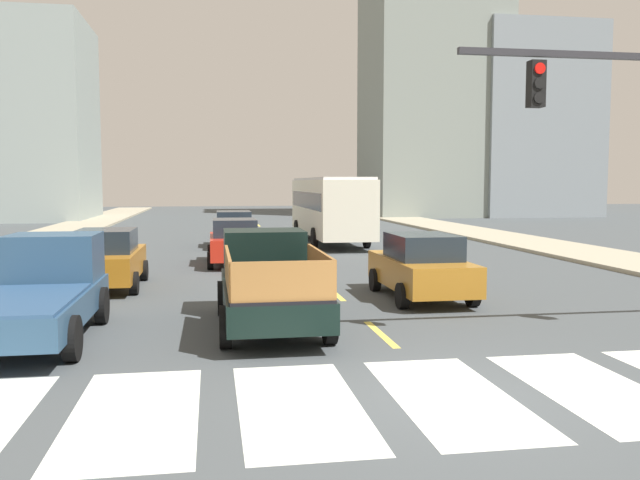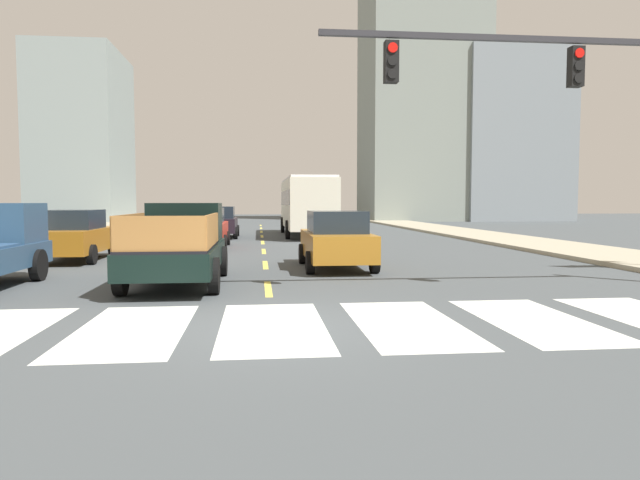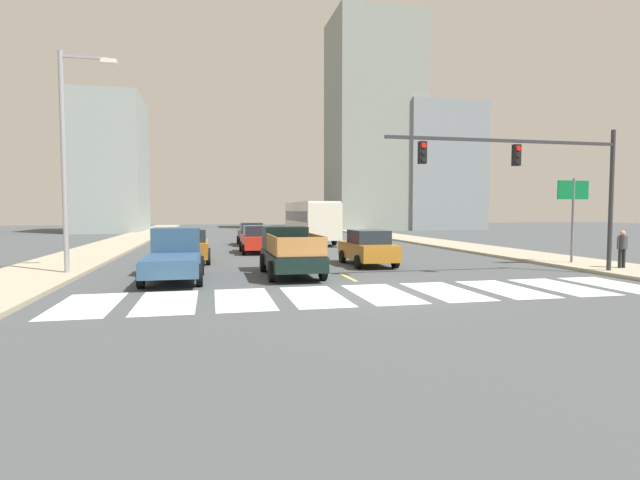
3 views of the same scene
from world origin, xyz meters
TOP-DOWN VIEW (x-y plane):
  - ground_plane at (0.00, 0.00)m, footprint 160.00×160.00m
  - sidewalk_right at (12.35, 18.00)m, footprint 3.89×110.00m
  - crosswalk_stripe_2 at (-4.40, 0.00)m, footprint 1.67×3.88m
  - crosswalk_stripe_3 at (-2.20, 0.00)m, footprint 1.67×3.88m
  - crosswalk_stripe_4 at (0.00, 0.00)m, footprint 1.67×3.88m
  - crosswalk_stripe_5 at (2.20, 0.00)m, footprint 1.67×3.88m
  - lane_dash_0 at (0.00, 4.00)m, footprint 0.16×2.40m
  - lane_dash_1 at (0.00, 9.00)m, footprint 0.16×2.40m
  - lane_dash_2 at (0.00, 14.00)m, footprint 0.16×2.40m
  - lane_dash_3 at (0.00, 19.00)m, footprint 0.16×2.40m
  - lane_dash_4 at (0.00, 24.00)m, footprint 0.16×2.40m
  - lane_dash_5 at (0.00, 29.00)m, footprint 0.16×2.40m
  - lane_dash_6 at (0.00, 34.00)m, footprint 0.16×2.40m
  - lane_dash_7 at (0.00, 39.00)m, footprint 0.16×2.40m
  - pickup_stakebed at (-2.15, 5.34)m, footprint 2.18×5.20m
  - pickup_dark at (-6.72, 4.90)m, footprint 2.18×5.20m
  - city_bus at (2.59, 24.40)m, footprint 2.72×10.80m
  - sedan_near_right at (-2.52, 16.06)m, footprint 2.02×4.40m
  - sedan_far at (-6.37, 11.03)m, footprint 2.02×4.40m
  - sedan_near_left at (2.10, 7.87)m, footprint 2.02×4.40m
  - sedan_mid at (-2.31, 23.04)m, footprint 2.02×4.40m
  - tower_tall_centre at (16.91, 50.82)m, footprint 11.83×10.12m
  - block_mid_left at (25.97, 51.02)m, footprint 11.01×11.35m
  - block_mid_right at (-17.07, 49.55)m, footprint 7.59×11.00m

SIDE VIEW (x-z plane):
  - ground_plane at x=0.00m, z-range 0.00..0.00m
  - lane_dash_0 at x=0.00m, z-range 0.00..0.01m
  - lane_dash_1 at x=0.00m, z-range 0.00..0.01m
  - lane_dash_2 at x=0.00m, z-range 0.00..0.01m
  - lane_dash_3 at x=0.00m, z-range 0.00..0.01m
  - lane_dash_4 at x=0.00m, z-range 0.00..0.01m
  - lane_dash_5 at x=0.00m, z-range 0.00..0.01m
  - lane_dash_6 at x=0.00m, z-range 0.00..0.01m
  - lane_dash_7 at x=0.00m, z-range 0.00..0.01m
  - crosswalk_stripe_2 at x=-4.40m, z-range 0.00..0.01m
  - crosswalk_stripe_3 at x=-2.20m, z-range 0.00..0.01m
  - crosswalk_stripe_4 at x=0.00m, z-range 0.00..0.01m
  - crosswalk_stripe_5 at x=2.20m, z-range 0.00..0.01m
  - sidewalk_right at x=12.35m, z-range 0.00..0.15m
  - sedan_near_right at x=-2.52m, z-range 0.00..1.72m
  - sedan_far at x=-6.37m, z-range 0.00..1.72m
  - sedan_near_left at x=2.10m, z-range 0.00..1.72m
  - sedan_mid at x=-2.31m, z-range 0.00..1.72m
  - pickup_dark at x=-6.72m, z-range -0.06..1.90m
  - pickup_stakebed at x=-2.15m, z-range -0.04..1.92m
  - city_bus at x=2.59m, z-range 0.29..3.61m
  - block_mid_right at x=-17.07m, z-range 0.00..16.29m
  - block_mid_left at x=25.97m, z-range 0.00..17.34m
  - tower_tall_centre at x=16.91m, z-range 0.00..28.88m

